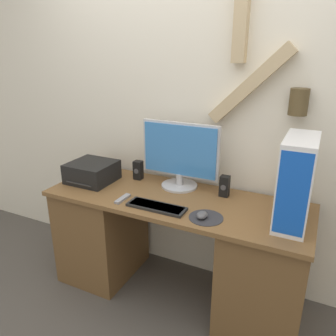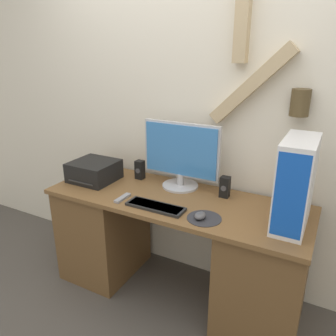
% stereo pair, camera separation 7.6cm
% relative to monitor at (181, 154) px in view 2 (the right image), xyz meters
% --- Properties ---
extents(ground_plane, '(12.00, 12.00, 0.00)m').
position_rel_monitor_xyz_m(ground_plane, '(0.05, -0.51, -1.02)').
color(ground_plane, '#4C4742').
extents(wall_back, '(6.40, 0.16, 2.70)m').
position_rel_monitor_xyz_m(wall_back, '(0.06, 0.18, 0.34)').
color(wall_back, silver).
rests_on(wall_back, ground_plane).
extents(desk, '(1.76, 0.63, 0.77)m').
position_rel_monitor_xyz_m(desk, '(0.05, -0.19, -0.62)').
color(desk, brown).
rests_on(desk, ground_plane).
extents(monitor, '(0.57, 0.26, 0.47)m').
position_rel_monitor_xyz_m(monitor, '(0.00, 0.00, 0.00)').
color(monitor, '#B7B7BC').
rests_on(monitor, desk).
extents(keyboard, '(0.38, 0.12, 0.02)m').
position_rel_monitor_xyz_m(keyboard, '(0.01, -0.38, -0.23)').
color(keyboard, black).
rests_on(keyboard, desk).
extents(mousepad, '(0.20, 0.20, 0.00)m').
position_rel_monitor_xyz_m(mousepad, '(0.33, -0.37, -0.24)').
color(mousepad, '#2D2D33').
rests_on(mousepad, desk).
extents(mouse, '(0.06, 0.08, 0.04)m').
position_rel_monitor_xyz_m(mouse, '(0.31, -0.38, -0.22)').
color(mouse, '#4C4C51').
rests_on(mouse, mousepad).
extents(computer_tower, '(0.17, 0.40, 0.50)m').
position_rel_monitor_xyz_m(computer_tower, '(0.79, -0.20, 0.01)').
color(computer_tower, white).
rests_on(computer_tower, desk).
extents(printer, '(0.32, 0.31, 0.15)m').
position_rel_monitor_xyz_m(printer, '(-0.63, -0.19, -0.17)').
color(printer, black).
rests_on(printer, desk).
extents(speaker_left, '(0.06, 0.06, 0.14)m').
position_rel_monitor_xyz_m(speaker_left, '(-0.34, -0.01, -0.17)').
color(speaker_left, black).
rests_on(speaker_left, desk).
extents(speaker_right, '(0.06, 0.06, 0.14)m').
position_rel_monitor_xyz_m(speaker_right, '(0.34, -0.02, -0.17)').
color(speaker_right, black).
rests_on(speaker_right, desk).
extents(remote_control, '(0.03, 0.15, 0.02)m').
position_rel_monitor_xyz_m(remote_control, '(-0.25, -0.37, -0.24)').
color(remote_control, gray).
rests_on(remote_control, desk).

